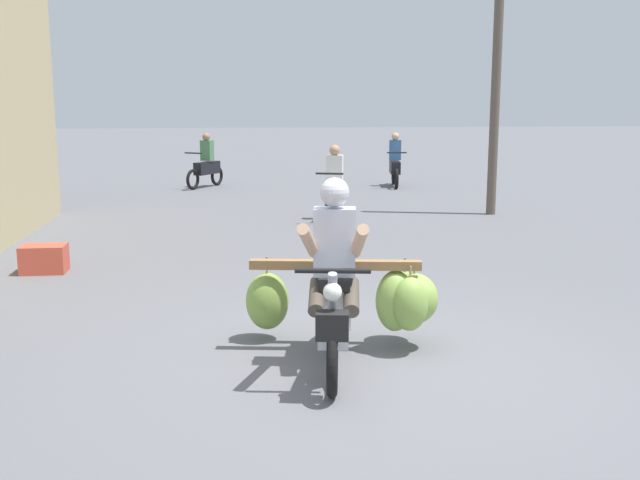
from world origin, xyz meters
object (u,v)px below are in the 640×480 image
motorbike_distant_far_ahead (334,190)px  motorbike_distant_ahead_left (395,165)px  produce_crate (44,259)px  motorbike_main_loaded (356,295)px  motorbike_distant_ahead_right (206,165)px  utility_pole (497,51)px

motorbike_distant_far_ahead → motorbike_distant_ahead_left: bearing=66.7°
motorbike_distant_ahead_left → produce_crate: motorbike_distant_ahead_left is taller
motorbike_main_loaded → produce_crate: (-3.49, 3.63, -0.36)m
motorbike_distant_ahead_left → motorbike_distant_ahead_right: (-4.90, 0.33, 0.00)m
motorbike_distant_ahead_left → produce_crate: size_ratio=2.88×
motorbike_main_loaded → motorbike_distant_ahead_left: size_ratio=1.17×
motorbike_main_loaded → motorbike_distant_far_ahead: size_ratio=1.20×
motorbike_distant_ahead_left → motorbike_distant_ahead_right: 4.91m
motorbike_distant_far_ahead → utility_pole: (3.16, 0.34, 2.56)m
motorbike_distant_ahead_right → utility_pole: 8.30m
motorbike_distant_ahead_left → produce_crate: (-6.67, -9.43, -0.39)m
motorbike_main_loaded → produce_crate: 5.05m
motorbike_distant_far_ahead → utility_pole: bearing=6.1°
motorbike_distant_ahead_right → motorbike_distant_far_ahead: (2.56, -5.78, 0.00)m
motorbike_distant_ahead_left → utility_pole: 5.77m
motorbike_main_loaded → produce_crate: motorbike_main_loaded is taller
motorbike_distant_ahead_right → produce_crate: size_ratio=2.53×
motorbike_main_loaded → motorbike_distant_ahead_left: 13.43m
motorbike_distant_ahead_left → utility_pole: (0.82, -5.11, 2.56)m
motorbike_distant_ahead_right → motorbike_distant_far_ahead: same height
motorbike_distant_far_ahead → produce_crate: motorbike_distant_far_ahead is taller
motorbike_distant_ahead_right → utility_pole: bearing=-43.6°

